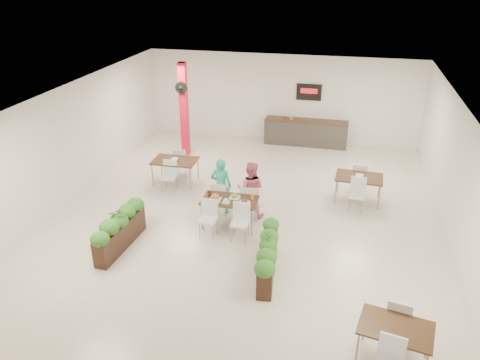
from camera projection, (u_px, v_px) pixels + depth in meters
name	position (u px, v px, depth m)	size (l,w,h in m)	color
ground	(246.00, 214.00, 12.58)	(12.00, 12.00, 0.00)	beige
room_shell	(246.00, 144.00, 11.73)	(10.10, 12.10, 3.22)	white
red_column	(184.00, 109.00, 15.84)	(0.40, 0.41, 3.20)	red
service_counter	(306.00, 132.00, 17.15)	(3.00, 0.64, 2.20)	#322F2C
main_table	(229.00, 203.00, 11.77)	(1.41, 1.63, 0.92)	#331F11
diner_man	(221.00, 186.00, 12.37)	(0.57, 0.37, 1.56)	#29B395
diner_woman	(251.00, 189.00, 12.21)	(0.74, 0.58, 1.53)	#E56680
planter_left	(120.00, 228.00, 10.92)	(0.51, 1.99, 1.04)	black
planter_right	(268.00, 254.00, 9.98)	(0.55, 1.96, 1.03)	black
side_table_a	(175.00, 163.00, 14.10)	(1.33, 1.63, 0.92)	#331F11
side_table_b	(359.00, 180.00, 13.02)	(1.32, 1.64, 0.92)	#331F11
side_table_c	(395.00, 333.00, 7.68)	(1.31, 1.67, 0.92)	#331F11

